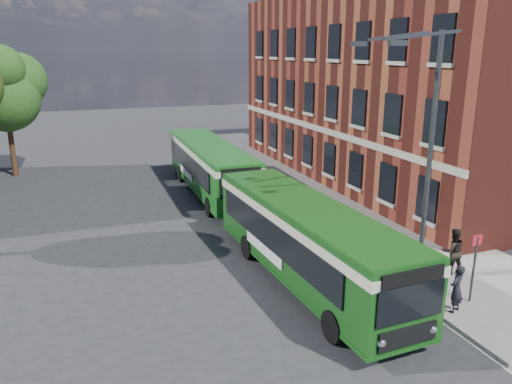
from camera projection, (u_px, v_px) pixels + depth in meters
name	position (u px, v px, depth m)	size (l,w,h in m)	color
ground	(271.00, 279.00, 18.89)	(120.00, 120.00, 0.00)	#29292C
pavement	(332.00, 201.00, 28.42)	(6.00, 48.00, 0.15)	gray
kerb_line	(283.00, 207.00, 27.42)	(0.12, 48.00, 0.01)	beige
brick_office	(402.00, 72.00, 32.47)	(12.10, 26.00, 14.20)	maroon
street_lamp	(422.00, 156.00, 17.39)	(2.96, 2.38, 9.00)	#37393C
bus_stop_sign	(474.00, 264.00, 16.56)	(0.35, 0.08, 2.52)	#37393C
bus_front	(307.00, 236.00, 18.17)	(3.10, 11.59, 3.02)	#154C14
bus_rear	(210.00, 163.00, 29.72)	(2.81, 12.36, 3.02)	#19641C
pedestrian_a	(457.00, 289.00, 16.03)	(0.59, 0.39, 1.62)	black
pedestrian_b	(453.00, 251.00, 18.76)	(0.88, 0.69, 1.81)	black
tree_right	(5.00, 88.00, 32.73)	(5.16, 4.91, 8.72)	#3C2316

